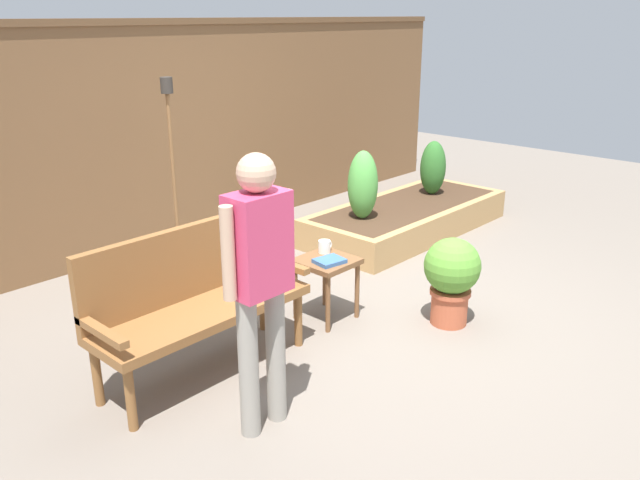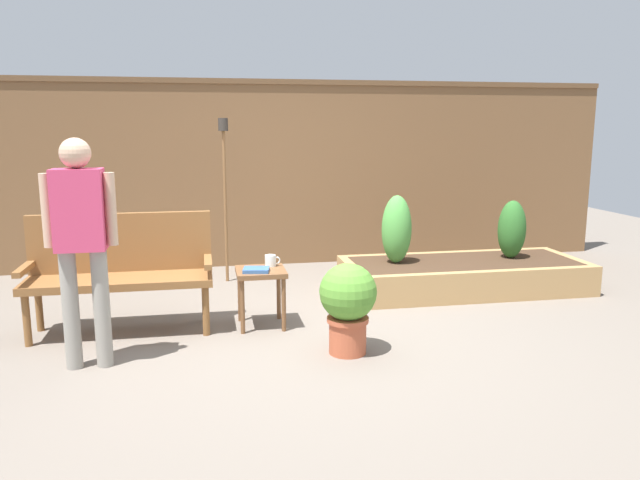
{
  "view_description": "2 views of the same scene",
  "coord_description": "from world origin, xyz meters",
  "px_view_note": "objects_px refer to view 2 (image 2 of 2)",
  "views": [
    {
      "loc": [
        -3.6,
        -2.7,
        2.2
      ],
      "look_at": [
        -0.2,
        0.43,
        0.57
      ],
      "focal_mm": 36.09,
      "sensor_mm": 36.0,
      "label": 1
    },
    {
      "loc": [
        -0.74,
        -4.6,
        1.63
      ],
      "look_at": [
        0.28,
        0.69,
        0.63
      ],
      "focal_mm": 34.4,
      "sensor_mm": 36.0,
      "label": 2
    }
  ],
  "objects_px": {
    "potted_boxwood": "(348,302)",
    "tiki_torch": "(224,171)",
    "shrub_near_bench": "(397,229)",
    "book_on_table": "(256,270)",
    "side_table": "(261,279)",
    "garden_bench": "(120,264)",
    "cup_on_table": "(271,261)",
    "shrub_far_corner": "(512,229)",
    "person_by_bench": "(81,233)"
  },
  "relations": [
    {
      "from": "garden_bench",
      "to": "side_table",
      "type": "distance_m",
      "value": 1.13
    },
    {
      "from": "book_on_table",
      "to": "side_table",
      "type": "bearing_deg",
      "value": 67.95
    },
    {
      "from": "cup_on_table",
      "to": "shrub_near_bench",
      "type": "bearing_deg",
      "value": 27.93
    },
    {
      "from": "book_on_table",
      "to": "shrub_near_bench",
      "type": "height_order",
      "value": "shrub_near_bench"
    },
    {
      "from": "side_table",
      "to": "shrub_near_bench",
      "type": "xyz_separation_m",
      "value": [
        1.41,
        0.8,
        0.24
      ]
    },
    {
      "from": "tiki_torch",
      "to": "person_by_bench",
      "type": "distance_m",
      "value": 2.45
    },
    {
      "from": "tiki_torch",
      "to": "person_by_bench",
      "type": "height_order",
      "value": "tiki_torch"
    },
    {
      "from": "side_table",
      "to": "book_on_table",
      "type": "bearing_deg",
      "value": -121.78
    },
    {
      "from": "side_table",
      "to": "tiki_torch",
      "type": "distance_m",
      "value": 1.76
    },
    {
      "from": "garden_bench",
      "to": "shrub_far_corner",
      "type": "xyz_separation_m",
      "value": [
        3.75,
        0.67,
        0.05
      ]
    },
    {
      "from": "side_table",
      "to": "shrub_near_bench",
      "type": "relative_size",
      "value": 0.72
    },
    {
      "from": "cup_on_table",
      "to": "book_on_table",
      "type": "relative_size",
      "value": 0.64
    },
    {
      "from": "person_by_bench",
      "to": "garden_bench",
      "type": "bearing_deg",
      "value": 80.31
    },
    {
      "from": "cup_on_table",
      "to": "shrub_far_corner",
      "type": "xyz_separation_m",
      "value": [
        2.54,
        0.7,
        0.07
      ]
    },
    {
      "from": "garden_bench",
      "to": "cup_on_table",
      "type": "distance_m",
      "value": 1.21
    },
    {
      "from": "shrub_near_bench",
      "to": "person_by_bench",
      "type": "height_order",
      "value": "person_by_bench"
    },
    {
      "from": "garden_bench",
      "to": "tiki_torch",
      "type": "xyz_separation_m",
      "value": [
        0.89,
        1.43,
        0.63
      ]
    },
    {
      "from": "potted_boxwood",
      "to": "shrub_far_corner",
      "type": "bearing_deg",
      "value": 36.45
    },
    {
      "from": "book_on_table",
      "to": "person_by_bench",
      "type": "bearing_deg",
      "value": -144.33
    },
    {
      "from": "potted_boxwood",
      "to": "tiki_torch",
      "type": "xyz_separation_m",
      "value": [
        -0.77,
        2.3,
        0.78
      ]
    },
    {
      "from": "potted_boxwood",
      "to": "tiki_torch",
      "type": "height_order",
      "value": "tiki_torch"
    },
    {
      "from": "garden_bench",
      "to": "shrub_far_corner",
      "type": "height_order",
      "value": "garden_bench"
    },
    {
      "from": "cup_on_table",
      "to": "book_on_table",
      "type": "height_order",
      "value": "cup_on_table"
    },
    {
      "from": "garden_bench",
      "to": "cup_on_table",
      "type": "relative_size",
      "value": 11.08
    },
    {
      "from": "shrub_near_bench",
      "to": "tiki_torch",
      "type": "distance_m",
      "value": 1.88
    },
    {
      "from": "garden_bench",
      "to": "book_on_table",
      "type": "distance_m",
      "value": 1.09
    },
    {
      "from": "shrub_far_corner",
      "to": "potted_boxwood",
      "type": "bearing_deg",
      "value": -143.55
    },
    {
      "from": "book_on_table",
      "to": "tiki_torch",
      "type": "xyz_separation_m",
      "value": [
        -0.17,
        1.63,
        0.68
      ]
    },
    {
      "from": "side_table",
      "to": "potted_boxwood",
      "type": "bearing_deg",
      "value": -52.79
    },
    {
      "from": "cup_on_table",
      "to": "tiki_torch",
      "type": "distance_m",
      "value": 1.62
    },
    {
      "from": "cup_on_table",
      "to": "potted_boxwood",
      "type": "xyz_separation_m",
      "value": [
        0.46,
        -0.84,
        -0.14
      ]
    },
    {
      "from": "tiki_torch",
      "to": "shrub_far_corner",
      "type": "bearing_deg",
      "value": -14.9
    },
    {
      "from": "cup_on_table",
      "to": "potted_boxwood",
      "type": "height_order",
      "value": "potted_boxwood"
    },
    {
      "from": "tiki_torch",
      "to": "person_by_bench",
      "type": "relative_size",
      "value": 1.1
    },
    {
      "from": "book_on_table",
      "to": "potted_boxwood",
      "type": "relative_size",
      "value": 0.31
    },
    {
      "from": "garden_bench",
      "to": "side_table",
      "type": "xyz_separation_m",
      "value": [
        1.11,
        -0.13,
        -0.15
      ]
    },
    {
      "from": "garden_bench",
      "to": "shrub_near_bench",
      "type": "height_order",
      "value": "shrub_near_bench"
    },
    {
      "from": "potted_boxwood",
      "to": "tiki_torch",
      "type": "relative_size",
      "value": 0.39
    },
    {
      "from": "book_on_table",
      "to": "shrub_far_corner",
      "type": "height_order",
      "value": "shrub_far_corner"
    },
    {
      "from": "side_table",
      "to": "book_on_table",
      "type": "xyz_separation_m",
      "value": [
        -0.04,
        -0.07,
        0.1
      ]
    },
    {
      "from": "cup_on_table",
      "to": "book_on_table",
      "type": "bearing_deg",
      "value": -128.57
    },
    {
      "from": "shrub_near_bench",
      "to": "tiki_torch",
      "type": "relative_size",
      "value": 0.39
    },
    {
      "from": "shrub_near_bench",
      "to": "shrub_far_corner",
      "type": "bearing_deg",
      "value": 0.0
    },
    {
      "from": "side_table",
      "to": "shrub_near_bench",
      "type": "height_order",
      "value": "shrub_near_bench"
    },
    {
      "from": "tiki_torch",
      "to": "side_table",
      "type": "bearing_deg",
      "value": -82.1
    },
    {
      "from": "shrub_far_corner",
      "to": "garden_bench",
      "type": "bearing_deg",
      "value": -169.84
    },
    {
      "from": "garden_bench",
      "to": "book_on_table",
      "type": "bearing_deg",
      "value": -10.54
    },
    {
      "from": "potted_boxwood",
      "to": "person_by_bench",
      "type": "bearing_deg",
      "value": 177.42
    },
    {
      "from": "shrub_near_bench",
      "to": "person_by_bench",
      "type": "bearing_deg",
      "value": -151.29
    },
    {
      "from": "shrub_near_bench",
      "to": "shrub_far_corner",
      "type": "xyz_separation_m",
      "value": [
        1.23,
        0.0,
        -0.04
      ]
    }
  ]
}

